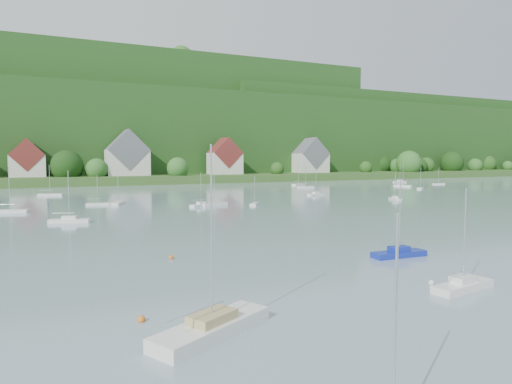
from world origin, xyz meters
The scene contains 13 objects.
far_shore_strip centered at (0.00, 200.00, 1.50)m, with size 600.00×60.00×3.00m, color #2E5821.
forested_ridge centered at (0.39, 268.57, 22.89)m, with size 620.00×181.22×69.89m.
village_building_1 centered at (-30.00, 189.00, 8.75)m, with size 12.00×9.36×14.00m.
village_building_2 centered at (5.00, 188.00, 10.27)m, with size 16.00×11.44×18.00m.
village_building_3 centered at (45.00, 186.00, 9.43)m, with size 13.00×10.40×15.50m.
village_building_4 centered at (90.00, 190.00, 9.59)m, with size 15.00×10.40×16.50m.
near_sailboat_1 centered at (7.71, 39.49, 0.43)m, with size 5.76×1.83×7.70m.
near_sailboat_2 centered at (-15.60, 28.34, 0.51)m, with size 7.84×5.61×10.46m.
near_sailboat_3 centered at (4.02, 28.71, 0.42)m, with size 5.78×2.40×7.57m.
mooring_buoy_0 centered at (-18.76, 32.07, 0.00)m, with size 0.48×0.48×0.48m, color orange.
mooring_buoy_1 centered at (3.07, 30.79, 0.00)m, with size 0.46×0.46×0.46m, color silver.
mooring_buoy_3 centered at (-12.97, 47.96, 0.00)m, with size 0.49×0.49×0.49m, color orange.
far_sailboat_cluster centered at (13.62, 115.02, 0.37)m, with size 198.87×71.53×8.71m.
Camera 1 is at (-23.57, 5.29, 9.70)m, focal length 31.84 mm.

